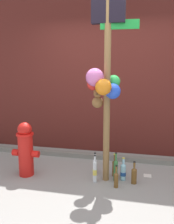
% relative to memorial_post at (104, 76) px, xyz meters
% --- Properties ---
extents(ground_plane, '(14.00, 14.00, 0.00)m').
position_rel_memorial_post_xyz_m(ground_plane, '(-0.10, -0.35, -1.48)').
color(ground_plane, gray).
extents(building_wall, '(10.00, 0.20, 3.24)m').
position_rel_memorial_post_xyz_m(building_wall, '(-0.10, 1.34, 0.13)').
color(building_wall, '#561E19').
rests_on(building_wall, ground_plane).
extents(curb_strip, '(8.00, 0.12, 0.08)m').
position_rel_memorial_post_xyz_m(curb_strip, '(-0.10, 0.83, -1.44)').
color(curb_strip, slate).
rests_on(curb_strip, ground_plane).
extents(memorial_post, '(0.69, 0.51, 2.52)m').
position_rel_memorial_post_xyz_m(memorial_post, '(0.00, 0.00, 0.00)').
color(memorial_post, olive).
rests_on(memorial_post, ground_plane).
extents(fire_hydrant, '(0.42, 0.25, 0.81)m').
position_rel_memorial_post_xyz_m(fire_hydrant, '(-1.16, -0.06, -1.07)').
color(fire_hydrant, red).
rests_on(fire_hydrant, ground_plane).
extents(bottle_0, '(0.07, 0.07, 0.33)m').
position_rel_memorial_post_xyz_m(bottle_0, '(-0.16, 0.20, -1.35)').
color(bottle_0, silver).
rests_on(bottle_0, ground_plane).
extents(bottle_1, '(0.06, 0.06, 0.40)m').
position_rel_memorial_post_xyz_m(bottle_1, '(-0.11, -0.06, -1.32)').
color(bottle_1, silver).
rests_on(bottle_1, ground_plane).
extents(bottle_2, '(0.08, 0.08, 0.33)m').
position_rel_memorial_post_xyz_m(bottle_2, '(0.28, 0.09, -1.36)').
color(bottle_2, '#93CCE0').
rests_on(bottle_2, ground_plane).
extents(bottle_3, '(0.08, 0.08, 0.34)m').
position_rel_memorial_post_xyz_m(bottle_3, '(0.14, 0.20, -1.35)').
color(bottle_3, brown).
rests_on(bottle_3, ground_plane).
extents(bottle_4, '(0.06, 0.06, 0.31)m').
position_rel_memorial_post_xyz_m(bottle_4, '(0.20, -0.16, -1.36)').
color(bottle_4, brown).
rests_on(bottle_4, ground_plane).
extents(bottle_5, '(0.06, 0.06, 0.42)m').
position_rel_memorial_post_xyz_m(bottle_5, '(0.17, 0.04, -1.32)').
color(bottle_5, '#337038').
rests_on(bottle_5, ground_plane).
extents(bottle_6, '(0.08, 0.08, 0.32)m').
position_rel_memorial_post_xyz_m(bottle_6, '(0.43, 0.01, -1.36)').
color(bottle_6, brown).
rests_on(bottle_6, ground_plane).
extents(litter_1, '(0.12, 0.12, 0.01)m').
position_rel_memorial_post_xyz_m(litter_1, '(0.62, 0.30, -1.48)').
color(litter_1, silver).
rests_on(litter_1, ground_plane).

